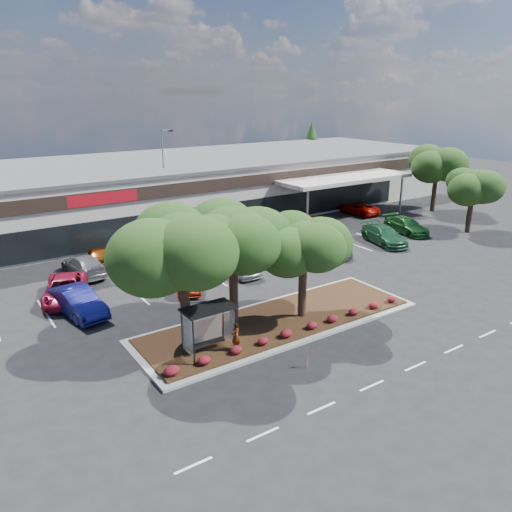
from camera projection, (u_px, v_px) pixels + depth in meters
ground at (349, 340)px, 28.39m from camera, size 160.00×160.00×0.00m
retail_store at (130, 191)px, 54.09m from camera, size 80.40×25.20×6.25m
landscape_island at (279, 321)px, 30.43m from camera, size 18.00×6.00×0.26m
lane_markings at (247, 285)px, 36.51m from camera, size 33.12×20.06×0.01m
shrub_row at (301, 328)px, 28.66m from camera, size 17.00×0.80×0.50m
bus_shelter at (207, 316)px, 25.99m from camera, size 2.75×1.55×2.59m
island_tree_west at (184, 275)px, 26.35m from camera, size 7.20×7.20×7.89m
island_tree_mid at (233, 265)px, 28.85m from camera, size 6.60×6.60×7.32m
island_tree_east at (303, 266)px, 29.93m from camera, size 5.80×5.80×6.50m
tree_east_near at (471, 200)px, 49.08m from camera, size 5.60×5.60×6.51m
tree_east_far at (436, 179)px, 57.86m from camera, size 6.40×6.40×7.62m
conifer_north_east at (311, 150)px, 79.68m from camera, size 3.96×3.96×9.00m
person_waiting at (236, 337)px, 26.52m from camera, size 0.64×0.48×1.58m
light_pole at (165, 186)px, 49.89m from camera, size 1.39×0.86×10.04m
survey_stake at (308, 357)px, 25.33m from camera, size 0.07×0.14×0.95m
car_0 at (65, 289)px, 33.61m from camera, size 4.35×6.19×1.57m
car_1 at (78, 302)px, 31.37m from camera, size 2.70×5.46×1.72m
car_2 at (168, 270)px, 37.37m from camera, size 3.11×4.55×1.44m
car_3 at (187, 280)px, 35.43m from camera, size 3.13×4.75×1.48m
car_4 at (237, 263)px, 38.59m from camera, size 2.14×5.08×1.72m
car_5 at (331, 249)px, 42.49m from camera, size 2.33×4.14×1.33m
car_6 at (327, 246)px, 43.18m from camera, size 2.15×4.38×1.38m
car_7 at (384, 235)px, 46.07m from camera, size 3.63×5.97×1.62m
car_8 at (406, 226)px, 49.60m from camera, size 2.99×5.57×1.54m
car_9 at (84, 265)px, 38.23m from camera, size 2.55×5.47×1.54m
car_10 at (100, 256)px, 40.66m from camera, size 3.32×5.14×1.38m
car_11 at (133, 261)px, 39.55m from camera, size 3.70×5.43×1.38m
car_13 at (270, 235)px, 46.03m from camera, size 4.62×6.40×1.62m
car_14 at (284, 229)px, 48.38m from camera, size 3.31×5.09×1.61m
car_15 at (310, 224)px, 50.21m from camera, size 3.71×6.10×1.58m
car_17 at (358, 208)px, 57.28m from camera, size 2.38×5.13×1.42m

